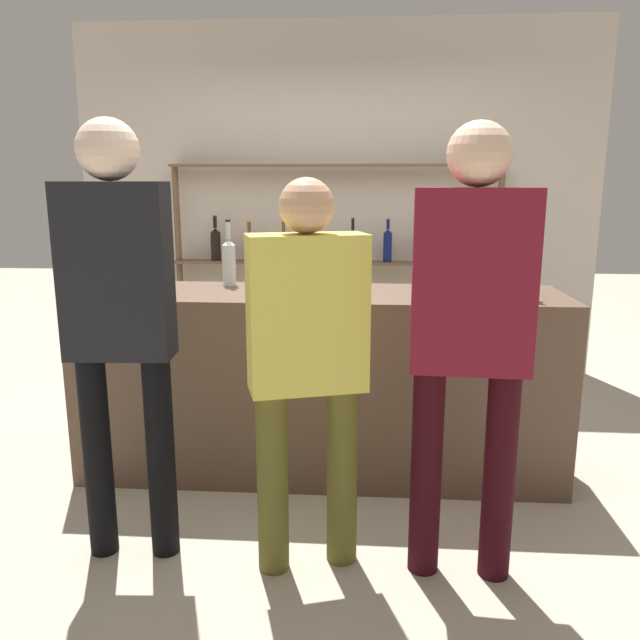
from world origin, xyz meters
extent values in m
plane|color=#B2A893|center=(0.00, 0.00, 0.00)|extent=(16.00, 16.00, 0.00)
cube|color=brown|center=(0.00, 0.00, 0.50)|extent=(2.57, 0.64, 1.00)
cube|color=beige|center=(0.00, 1.92, 1.40)|extent=(4.17, 0.12, 2.80)
cylinder|color=brown|center=(-1.28, 1.74, 0.86)|extent=(0.05, 0.05, 1.71)
cylinder|color=brown|center=(1.28, 1.74, 0.86)|extent=(0.05, 0.05, 1.71)
cube|color=brown|center=(0.00, 1.74, 1.70)|extent=(2.61, 0.18, 0.02)
cube|color=brown|center=(0.00, 1.74, 0.94)|extent=(2.61, 0.18, 0.02)
cylinder|color=black|center=(-0.97, 1.74, 1.06)|extent=(0.08, 0.08, 0.22)
cone|color=black|center=(-0.97, 1.74, 1.19)|extent=(0.08, 0.08, 0.04)
cylinder|color=black|center=(-0.97, 1.74, 1.26)|extent=(0.03, 0.03, 0.09)
cylinder|color=#232328|center=(-0.97, 1.74, 1.31)|extent=(0.03, 0.03, 0.01)
cylinder|color=brown|center=(-0.69, 1.74, 1.06)|extent=(0.08, 0.08, 0.21)
cone|color=brown|center=(-0.69, 1.74, 1.18)|extent=(0.08, 0.08, 0.03)
cylinder|color=brown|center=(-0.69, 1.74, 1.23)|extent=(0.03, 0.03, 0.07)
cylinder|color=gold|center=(-0.69, 1.74, 1.27)|extent=(0.03, 0.03, 0.01)
cylinder|color=brown|center=(-0.42, 1.74, 1.04)|extent=(0.07, 0.07, 0.18)
cone|color=brown|center=(-0.42, 1.74, 1.15)|extent=(0.07, 0.07, 0.03)
cylinder|color=brown|center=(-0.42, 1.74, 1.21)|extent=(0.03, 0.03, 0.09)
cylinder|color=maroon|center=(-0.42, 1.74, 1.26)|extent=(0.03, 0.03, 0.01)
cylinder|color=silver|center=(-0.14, 1.74, 1.05)|extent=(0.07, 0.07, 0.20)
cone|color=silver|center=(-0.14, 1.74, 1.16)|extent=(0.07, 0.07, 0.03)
cylinder|color=silver|center=(-0.14, 1.74, 1.22)|extent=(0.03, 0.03, 0.08)
cylinder|color=black|center=(-0.14, 1.74, 1.26)|extent=(0.03, 0.03, 0.01)
cylinder|color=black|center=(0.14, 1.74, 1.06)|extent=(0.07, 0.07, 0.22)
cone|color=black|center=(0.14, 1.74, 1.19)|extent=(0.07, 0.07, 0.03)
cylinder|color=black|center=(0.14, 1.74, 1.25)|extent=(0.02, 0.02, 0.09)
cylinder|color=gold|center=(0.14, 1.74, 1.30)|extent=(0.03, 0.03, 0.01)
cylinder|color=#0F1956|center=(0.42, 1.74, 1.07)|extent=(0.07, 0.07, 0.23)
cone|color=#0F1956|center=(0.42, 1.74, 1.20)|extent=(0.07, 0.07, 0.03)
cylinder|color=#0F1956|center=(0.42, 1.74, 1.25)|extent=(0.03, 0.03, 0.08)
cylinder|color=gold|center=(0.42, 1.74, 1.30)|extent=(0.03, 0.03, 0.01)
cylinder|color=black|center=(0.69, 1.74, 1.05)|extent=(0.08, 0.08, 0.19)
cone|color=black|center=(0.69, 1.74, 1.16)|extent=(0.08, 0.08, 0.04)
cylinder|color=black|center=(0.69, 1.74, 1.22)|extent=(0.03, 0.03, 0.09)
cylinder|color=black|center=(0.69, 1.74, 1.28)|extent=(0.03, 0.03, 0.01)
cylinder|color=brown|center=(0.97, 1.74, 1.05)|extent=(0.08, 0.08, 0.20)
cone|color=brown|center=(0.97, 1.74, 1.17)|extent=(0.08, 0.08, 0.04)
cylinder|color=brown|center=(0.97, 1.74, 1.22)|extent=(0.03, 0.03, 0.08)
cylinder|color=maroon|center=(0.97, 1.74, 1.27)|extent=(0.03, 0.03, 0.01)
cylinder|color=black|center=(0.53, -0.13, 1.11)|extent=(0.08, 0.08, 0.21)
cone|color=black|center=(0.53, -0.13, 1.23)|extent=(0.08, 0.08, 0.03)
cylinder|color=black|center=(0.53, -0.13, 1.29)|extent=(0.03, 0.03, 0.09)
cylinder|color=#232328|center=(0.53, -0.13, 1.34)|extent=(0.03, 0.03, 0.01)
cylinder|color=black|center=(0.95, 0.16, 1.12)|extent=(0.08, 0.08, 0.23)
cone|color=black|center=(0.95, 0.16, 1.25)|extent=(0.08, 0.08, 0.04)
cylinder|color=black|center=(0.95, 0.16, 1.30)|extent=(0.03, 0.03, 0.07)
cylinder|color=maroon|center=(0.95, 0.16, 1.35)|extent=(0.03, 0.03, 0.01)
cylinder|color=silver|center=(-0.53, 0.19, 1.11)|extent=(0.07, 0.07, 0.23)
cone|color=silver|center=(-0.53, 0.19, 1.24)|extent=(0.07, 0.07, 0.03)
cylinder|color=silver|center=(-0.53, 0.19, 1.31)|extent=(0.03, 0.03, 0.10)
cylinder|color=black|center=(-0.53, 0.19, 1.36)|extent=(0.03, 0.03, 0.01)
cylinder|color=black|center=(1.03, -0.11, 1.11)|extent=(0.08, 0.08, 0.22)
cone|color=black|center=(1.03, -0.11, 1.24)|extent=(0.08, 0.08, 0.04)
cylinder|color=black|center=(1.03, -0.11, 1.30)|extent=(0.03, 0.03, 0.10)
cylinder|color=#232328|center=(1.03, -0.11, 1.36)|extent=(0.03, 0.03, 0.01)
cylinder|color=#0F1956|center=(-0.85, -0.04, 1.10)|extent=(0.09, 0.09, 0.20)
cone|color=#0F1956|center=(-0.85, -0.04, 1.22)|extent=(0.09, 0.09, 0.04)
cylinder|color=#0F1956|center=(-0.85, -0.04, 1.29)|extent=(0.03, 0.03, 0.10)
cylinder|color=#232328|center=(-0.85, -0.04, 1.35)|extent=(0.04, 0.04, 0.01)
cylinder|color=silver|center=(0.77, 0.14, 1.00)|extent=(0.06, 0.06, 0.00)
cylinder|color=silver|center=(0.77, 0.14, 1.05)|extent=(0.01, 0.01, 0.08)
cone|color=silver|center=(0.77, 0.14, 1.13)|extent=(0.07, 0.07, 0.08)
cylinder|color=black|center=(0.87, -0.03, 1.12)|extent=(0.22, 0.22, 0.23)
cylinder|color=black|center=(0.87, -0.03, 1.24)|extent=(0.23, 0.23, 0.01)
cylinder|color=silver|center=(-0.97, 0.09, 1.08)|extent=(0.14, 0.14, 0.17)
sphere|color=tan|center=(-1.01, 0.09, 1.08)|extent=(0.02, 0.02, 0.02)
sphere|color=tan|center=(-1.02, 0.08, 1.03)|extent=(0.02, 0.02, 0.02)
sphere|color=tan|center=(-0.96, 0.14, 1.08)|extent=(0.02, 0.02, 0.02)
sphere|color=tan|center=(-1.01, 0.05, 1.06)|extent=(0.02, 0.02, 0.02)
sphere|color=tan|center=(-0.97, 0.09, 1.08)|extent=(0.02, 0.02, 0.02)
cylinder|color=black|center=(-0.61, -0.86, 0.44)|extent=(0.12, 0.12, 0.88)
cylinder|color=black|center=(-0.88, -0.88, 0.44)|extent=(0.12, 0.12, 0.88)
cube|color=black|center=(-0.75, -0.87, 1.23)|extent=(0.43, 0.21, 0.70)
sphere|color=beige|center=(-0.75, -0.87, 1.69)|extent=(0.24, 0.24, 0.24)
cylinder|color=brown|center=(0.15, -0.86, 0.39)|extent=(0.13, 0.13, 0.77)
cylinder|color=brown|center=(-0.13, -0.95, 0.39)|extent=(0.13, 0.13, 0.77)
cube|color=#D1C64C|center=(0.01, -0.90, 1.08)|extent=(0.49, 0.32, 0.61)
sphere|color=tan|center=(0.01, -0.90, 1.48)|extent=(0.21, 0.21, 0.21)
cylinder|color=black|center=(0.78, -0.93, 0.43)|extent=(0.12, 0.12, 0.87)
cylinder|color=black|center=(0.49, -0.91, 0.43)|extent=(0.12, 0.12, 0.87)
cube|color=maroon|center=(0.63, -0.92, 1.21)|extent=(0.46, 0.22, 0.69)
sphere|color=#DBB293|center=(0.63, -0.92, 1.67)|extent=(0.23, 0.23, 0.23)
camera|label=1|loc=(0.23, -3.24, 1.57)|focal=35.00mm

